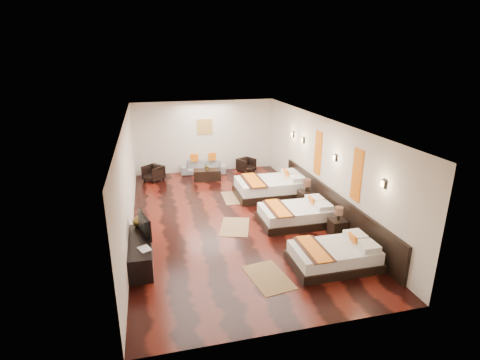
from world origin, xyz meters
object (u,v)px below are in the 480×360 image
object	(u,v)px
bed_far	(272,187)
armchair_left	(153,173)
bed_mid	(296,214)
book	(139,251)
bed_near	(335,255)
figurine	(139,219)
nightstand_b	(306,197)
table_plant	(207,166)
tv_console	(141,252)
armchair_right	(246,165)
coffee_table	(207,175)
tv	(141,225)
nightstand_a	(338,226)
sofa	(204,167)

from	to	relation	value
bed_far	armchair_left	xyz separation A→B (m)	(-3.79, 2.51, -0.01)
bed_mid	book	bearing A→B (deg)	-159.20
bed_mid	book	world-z (taller)	bed_mid
bed_near	figurine	size ratio (longest dim) A/B	5.45
bed_far	book	bearing A→B (deg)	-137.97
nightstand_b	table_plant	distance (m)	4.13
bed_mid	tv_console	bearing A→B (deg)	-165.26
bed_near	armchair_left	size ratio (longest dim) A/B	2.95
tv_console	armchair_right	bearing A→B (deg)	56.27
armchair_right	table_plant	world-z (taller)	table_plant
bed_far	coffee_table	world-z (taller)	bed_far
tv_console	coffee_table	bearing A→B (deg)	66.41
tv_console	tv	xyz separation A→B (m)	(0.05, 0.25, 0.53)
bed_far	table_plant	world-z (taller)	bed_far
tv_console	table_plant	distance (m)	5.89
nightstand_a	armchair_right	bearing A→B (deg)	98.54
nightstand_a	book	world-z (taller)	nightstand_a
armchair_left	table_plant	size ratio (longest dim) A/B	2.35
bed_near	nightstand_a	distance (m)	1.50
tv_console	armchair_right	size ratio (longest dim) A/B	2.97
bed_far	tv	world-z (taller)	tv
bed_near	coffee_table	xyz separation A→B (m)	(-1.83, 6.57, -0.05)
book	figurine	xyz separation A→B (m)	(0.00, 1.25, 0.16)
book	armchair_left	size ratio (longest dim) A/B	0.47
nightstand_b	figurine	xyz separation A→B (m)	(-4.95, -1.41, 0.41)
bed_near	figurine	distance (m)	4.64
figurine	book	bearing A→B (deg)	-90.00
figurine	armchair_right	bearing A→B (deg)	52.63
nightstand_b	tv_console	distance (m)	5.40
book	coffee_table	size ratio (longest dim) A/B	0.31
bed_near	armchair_right	distance (m)	7.23
sofa	armchair_left	bearing A→B (deg)	-157.11
bed_near	bed_mid	bearing A→B (deg)	89.97
bed_mid	bed_far	world-z (taller)	bed_far
nightstand_b	tv	distance (m)	5.28
armchair_left	table_plant	world-z (taller)	table_plant
tv	armchair_right	size ratio (longest dim) A/B	1.46
nightstand_b	nightstand_a	bearing A→B (deg)	-90.00
tv	book	bearing A→B (deg)	161.12
bed_near	book	xyz separation A→B (m)	(-4.19, 0.67, 0.32)
bed_mid	nightstand_a	distance (m)	1.22
nightstand_a	nightstand_b	bearing A→B (deg)	90.00
bed_far	book	distance (m)	5.66
armchair_left	sofa	bearing A→B (deg)	63.34
bed_near	book	world-z (taller)	bed_near
armchair_left	armchair_right	size ratio (longest dim) A/B	1.07
figurine	table_plant	world-z (taller)	figurine
tv_console	coffee_table	distance (m)	5.91
bed_far	nightstand_a	bearing A→B (deg)	-76.71
book	sofa	world-z (taller)	book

